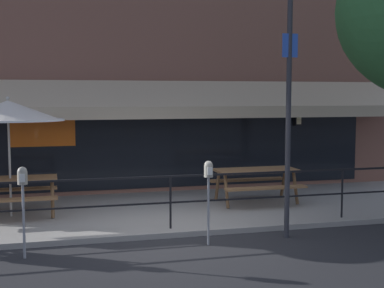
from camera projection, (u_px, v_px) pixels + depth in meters
name	position (u px, v px, depth m)	size (l,w,h in m)	color
ground_plane	(174.00, 238.00, 9.37)	(120.00, 120.00, 0.00)	#232326
patio_deck	(153.00, 211.00, 11.29)	(15.00, 4.00, 0.10)	gray
restaurant_building	(135.00, 29.00, 13.06)	(15.00, 1.60, 8.30)	brown
patio_railing	(170.00, 190.00, 9.58)	(13.84, 0.04, 0.97)	black
picnic_table_left	(10.00, 186.00, 10.55)	(1.80, 1.42, 0.76)	brown
picnic_table_centre	(256.00, 176.00, 11.85)	(1.80, 1.42, 0.76)	brown
patio_umbrella_left	(8.00, 112.00, 10.42)	(2.14, 2.14, 2.38)	#B7B2A8
parking_meter_near	(23.00, 185.00, 8.11)	(0.15, 0.16, 1.42)	gray
parking_meter_far	(208.00, 177.00, 8.84)	(0.15, 0.16, 1.42)	gray
street_sign_pole	(289.00, 102.00, 9.20)	(0.28, 0.09, 4.65)	#2D2D33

